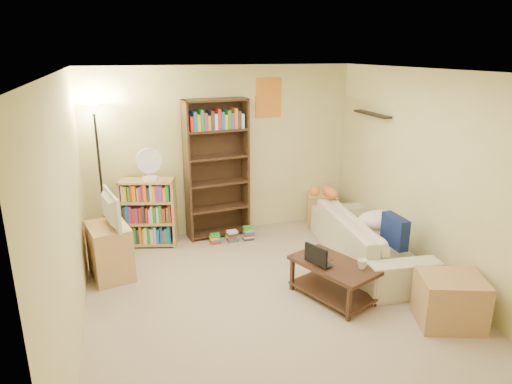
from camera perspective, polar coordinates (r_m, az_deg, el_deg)
room at (r=4.69m, az=2.06°, el=4.05°), size 4.50×4.54×2.52m
sofa at (r=6.22m, az=13.83°, el=-5.71°), size 2.36×1.29×0.64m
navy_pillow at (r=5.77m, az=16.96°, el=-4.69°), size 0.13×0.42×0.38m
cream_blanket at (r=6.24m, az=15.09°, el=-3.45°), size 0.59×0.42×0.25m
tabby_cat at (r=6.70m, az=8.86°, el=-0.03°), size 0.51×0.22×0.17m
coffee_table at (r=5.28m, az=9.61°, el=-10.26°), size 0.86×1.09×0.43m
laptop at (r=5.21m, az=8.49°, el=-8.55°), size 0.41×0.34×0.03m
laptop_screen at (r=5.07m, az=7.48°, el=-7.83°), size 0.13×0.30×0.21m
mug at (r=5.14m, az=13.14°, el=-8.75°), size 0.17×0.17×0.10m
tv_remote at (r=5.47m, az=7.90°, el=-7.27°), size 0.15×0.17×0.02m
tv_stand at (r=5.92m, az=-17.78°, el=-7.07°), size 0.57×0.71×0.67m
television at (r=5.73m, az=-18.27°, el=-2.10°), size 0.76×0.39×0.42m
tall_bookshelf at (r=6.69m, az=-4.92°, el=3.28°), size 0.95×0.40×2.05m
short_bookshelf at (r=6.65m, az=-13.29°, el=-2.55°), size 0.82×0.50×0.98m
desk_fan at (r=6.41m, az=-13.21°, el=3.45°), size 0.35×0.20×0.45m
floor_lamp at (r=6.44m, az=-19.35°, el=6.81°), size 0.35×0.35×2.05m
side_table at (r=7.39m, az=8.21°, el=-2.14°), size 0.59×0.59×0.52m
end_cabinet at (r=5.16m, az=23.08°, el=-12.36°), size 0.77×0.71×0.52m
book_stacks at (r=6.75m, az=-2.77°, el=-5.47°), size 0.67×0.13×0.20m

